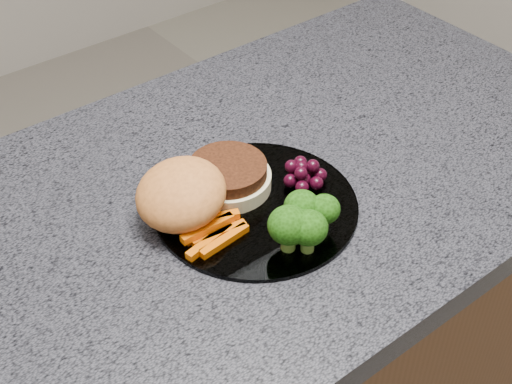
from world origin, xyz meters
TOP-DOWN VIEW (x-y plane):
  - countertop at (0.00, 0.00)m, footprint 1.20×0.60m
  - plate at (0.02, -0.04)m, footprint 0.26×0.26m
  - burger at (-0.04, -0.00)m, footprint 0.21×0.15m
  - carrot_sticks at (-0.06, -0.06)m, footprint 0.09×0.06m
  - broccoli at (0.02, -0.13)m, footprint 0.10×0.08m
  - grape_bunch at (0.09, -0.05)m, footprint 0.06×0.06m

SIDE VIEW (x-z plane):
  - countertop at x=0.00m, z-range 0.86..0.90m
  - plate at x=0.02m, z-range 0.90..0.91m
  - carrot_sticks at x=-0.06m, z-range 0.90..0.92m
  - grape_bunch at x=0.09m, z-range 0.90..0.94m
  - burger at x=-0.04m, z-range 0.90..0.96m
  - broccoli at x=0.02m, z-range 0.91..0.97m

